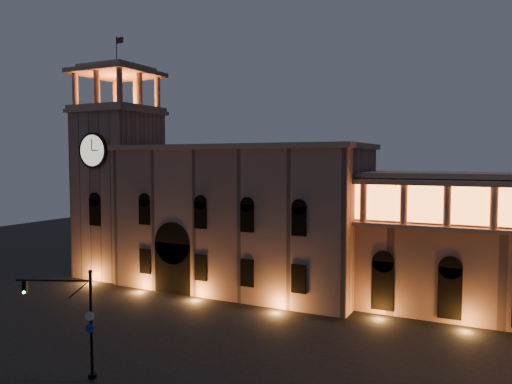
# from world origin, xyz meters

# --- Properties ---
(ground) EXTENTS (160.00, 160.00, 0.00)m
(ground) POSITION_xyz_m (0.00, 0.00, 0.00)
(ground) COLOR black
(ground) RESTS_ON ground
(government_building) EXTENTS (30.80, 12.80, 17.60)m
(government_building) POSITION_xyz_m (-2.08, 21.93, 8.77)
(government_building) COLOR #906A5E
(government_building) RESTS_ON ground
(clock_tower) EXTENTS (9.80, 9.80, 32.40)m
(clock_tower) POSITION_xyz_m (-20.50, 20.98, 12.50)
(clock_tower) COLOR #906A5E
(clock_tower) RESTS_ON ground
(traffic_light) EXTENTS (5.40, 2.55, 7.96)m
(traffic_light) POSITION_xyz_m (-0.44, -5.76, 4.18)
(traffic_light) COLOR black
(traffic_light) RESTS_ON ground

